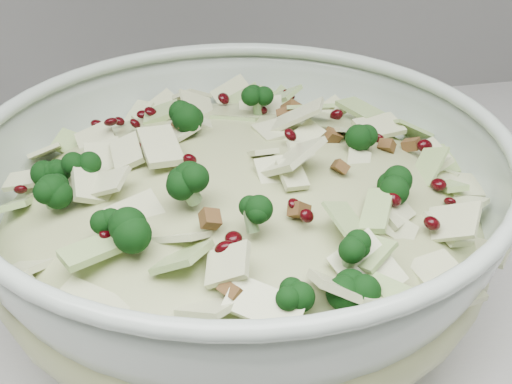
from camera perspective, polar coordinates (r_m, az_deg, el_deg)
mixing_bowl at (r=0.48m, az=-1.20°, el=-2.82°), size 0.46×0.46×0.14m
salad at (r=0.47m, az=-1.23°, el=-0.52°), size 0.44×0.44×0.14m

